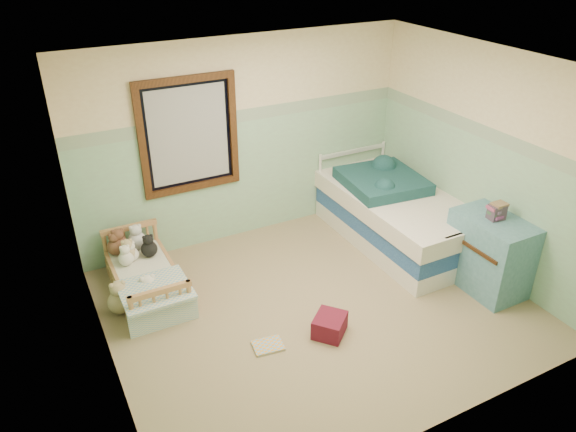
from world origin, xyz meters
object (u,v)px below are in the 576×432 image
twin_bed_frame (395,233)px  dresser (489,254)px  red_pillow (330,325)px  floor_book (268,346)px  plush_floor_cream (150,295)px  toddler_bed_frame (148,287)px  plush_floor_tan (120,302)px

twin_bed_frame → dresser: bearing=-77.5°
dresser → red_pillow: 1.97m
twin_bed_frame → floor_book: (-2.29, -1.03, -0.10)m
plush_floor_cream → twin_bed_frame: plush_floor_cream is taller
plush_floor_cream → floor_book: plush_floor_cream is taller
plush_floor_cream → red_pillow: plush_floor_cream is taller
toddler_bed_frame → floor_book: size_ratio=4.47×
toddler_bed_frame → twin_bed_frame: twin_bed_frame is taller
twin_bed_frame → red_pillow: (-1.67, -1.13, -0.01)m
twin_bed_frame → dresser: (0.28, -1.24, 0.31)m
red_pillow → floor_book: bearing=170.4°
toddler_bed_frame → twin_bed_frame: size_ratio=0.59×
toddler_bed_frame → floor_book: (0.79, -1.39, -0.07)m
dresser → red_pillow: (-1.94, 0.11, -0.32)m
toddler_bed_frame → floor_book: bearing=-60.2°
dresser → floor_book: dresser is taller
plush_floor_tan → red_pillow: plush_floor_tan is taller
plush_floor_tan → floor_book: bearing=-46.6°
toddler_bed_frame → floor_book: toddler_bed_frame is taller
plush_floor_tan → twin_bed_frame: 3.42m
floor_book → dresser: bearing=3.6°
twin_bed_frame → plush_floor_tan: bearing=177.3°
plush_floor_tan → twin_bed_frame: plush_floor_tan is taller
toddler_bed_frame → twin_bed_frame: bearing=-6.6°
twin_bed_frame → red_pillow: bearing=-145.9°
toddler_bed_frame → floor_book: 1.60m
plush_floor_tan → red_pillow: (1.75, -1.29, -0.03)m
plush_floor_cream → plush_floor_tan: (-0.31, 0.01, 0.01)m
toddler_bed_frame → plush_floor_cream: bearing=-97.6°
plush_floor_cream → plush_floor_tan: plush_floor_tan is taller
toddler_bed_frame → dresser: (3.36, -1.60, 0.34)m
toddler_bed_frame → plush_floor_tan: plush_floor_tan is taller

